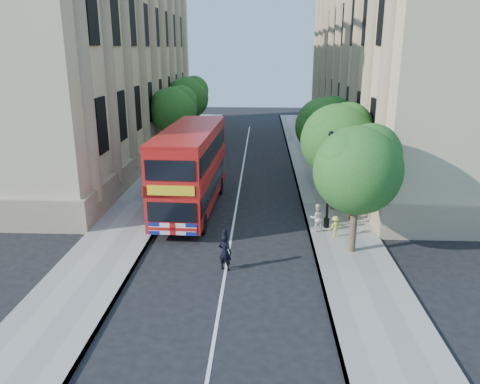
# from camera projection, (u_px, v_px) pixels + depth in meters

# --- Properties ---
(ground) EXTENTS (120.00, 120.00, 0.00)m
(ground) POSITION_uv_depth(u_px,v_px,m) (224.00, 280.00, 19.47)
(ground) COLOR black
(ground) RESTS_ON ground
(pavement_right) EXTENTS (3.50, 80.00, 0.12)m
(pavement_right) POSITION_uv_depth(u_px,v_px,m) (330.00, 204.00, 28.74)
(pavement_right) COLOR gray
(pavement_right) RESTS_ON ground
(pavement_left) EXTENTS (3.50, 80.00, 0.12)m
(pavement_left) POSITION_uv_depth(u_px,v_px,m) (145.00, 202.00, 29.25)
(pavement_left) COLOR gray
(pavement_left) RESTS_ON ground
(building_right) EXTENTS (12.00, 38.00, 18.00)m
(building_right) POSITION_uv_depth(u_px,v_px,m) (410.00, 52.00, 39.12)
(building_right) COLOR #C5AF88
(building_right) RESTS_ON ground
(building_left) EXTENTS (12.00, 38.00, 18.00)m
(building_left) POSITION_uv_depth(u_px,v_px,m) (86.00, 51.00, 40.35)
(building_left) COLOR #C5AF88
(building_left) RESTS_ON ground
(tree_right_near) EXTENTS (4.00, 4.00, 6.08)m
(tree_right_near) POSITION_uv_depth(u_px,v_px,m) (359.00, 165.00, 20.85)
(tree_right_near) COLOR #473828
(tree_right_near) RESTS_ON ground
(tree_right_mid) EXTENTS (4.20, 4.20, 6.37)m
(tree_right_mid) POSITION_uv_depth(u_px,v_px,m) (338.00, 137.00, 26.52)
(tree_right_mid) COLOR #473828
(tree_right_mid) RESTS_ON ground
(tree_right_far) EXTENTS (4.00, 4.00, 6.15)m
(tree_right_far) POSITION_uv_depth(u_px,v_px,m) (325.00, 123.00, 32.29)
(tree_right_far) COLOR #473828
(tree_right_far) RESTS_ON ground
(tree_left_far) EXTENTS (4.00, 4.00, 6.30)m
(tree_left_far) POSITION_uv_depth(u_px,v_px,m) (174.00, 108.00, 39.46)
(tree_left_far) COLOR #473828
(tree_left_far) RESTS_ON ground
(tree_left_back) EXTENTS (4.20, 4.20, 6.65)m
(tree_left_back) POSITION_uv_depth(u_px,v_px,m) (188.00, 96.00, 47.02)
(tree_left_back) COLOR #473828
(tree_left_back) RESTS_ON ground
(lamp_post) EXTENTS (0.32, 0.32, 5.16)m
(lamp_post) POSITION_uv_depth(u_px,v_px,m) (329.00, 184.00, 24.23)
(lamp_post) COLOR black
(lamp_post) RESTS_ON pavement_right
(double_decker_bus) EXTENTS (3.15, 10.49, 4.80)m
(double_decker_bus) POSITION_uv_depth(u_px,v_px,m) (191.00, 167.00, 27.18)
(double_decker_bus) COLOR #AF0E0C
(double_decker_bus) RESTS_ON ground
(box_van) EXTENTS (2.17, 4.50, 2.49)m
(box_van) POSITION_uv_depth(u_px,v_px,m) (200.00, 165.00, 33.70)
(box_van) COLOR black
(box_van) RESTS_ON ground
(police_constable) EXTENTS (0.69, 0.57, 1.64)m
(police_constable) POSITION_uv_depth(u_px,v_px,m) (225.00, 252.00, 20.18)
(police_constable) COLOR black
(police_constable) RESTS_ON ground
(woman_pedestrian) EXTENTS (0.84, 0.72, 1.49)m
(woman_pedestrian) POSITION_uv_depth(u_px,v_px,m) (317.00, 218.00, 24.18)
(woman_pedestrian) COLOR silver
(woman_pedestrian) RESTS_ON pavement_right
(child_a) EXTENTS (0.77, 0.46, 1.23)m
(child_a) POSITION_uv_depth(u_px,v_px,m) (352.00, 209.00, 25.88)
(child_a) COLOR orange
(child_a) RESTS_ON pavement_right
(child_b) EXTENTS (0.80, 0.61, 1.09)m
(child_b) POSITION_uv_depth(u_px,v_px,m) (335.00, 226.00, 23.54)
(child_b) COLOR #DBD84A
(child_b) RESTS_ON pavement_right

